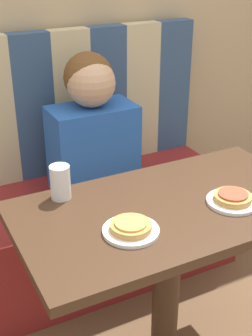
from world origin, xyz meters
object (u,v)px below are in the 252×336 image
at_px(plate_left, 131,231).
at_px(plate_right, 232,201).
at_px(person, 92,124).
at_px(drinking_cup, 60,182).
at_px(pizza_right, 233,197).
at_px(pizza_left, 131,226).

xyz_separation_m(plate_left, plate_right, (0.39, 0.00, 0.00)).
bearing_deg(person, drinking_cup, -124.90).
height_order(plate_right, drinking_cup, drinking_cup).
xyz_separation_m(plate_right, drinking_cup, (-0.50, 0.30, 0.05)).
height_order(pizza_right, drinking_cup, drinking_cup).
relative_size(person, pizza_left, 4.92).
relative_size(plate_right, drinking_cup, 1.45).
relative_size(plate_left, drinking_cup, 1.45).
bearing_deg(plate_left, drinking_cup, 111.04).
height_order(person, pizza_left, person).
distance_m(plate_left, pizza_left, 0.02).
bearing_deg(pizza_right, pizza_left, 180.00).
distance_m(person, drinking_cup, 0.54).
bearing_deg(drinking_cup, plate_right, -30.73).
height_order(pizza_left, pizza_right, same).
distance_m(plate_left, pizza_right, 0.39).
height_order(plate_left, pizza_left, pizza_left).
xyz_separation_m(pizza_left, drinking_cup, (-0.11, 0.30, 0.04)).
relative_size(pizza_left, drinking_cup, 1.06).
bearing_deg(person, plate_right, -75.35).
xyz_separation_m(plate_left, pizza_right, (0.39, 0.00, 0.02)).
relative_size(person, plate_right, 3.58).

